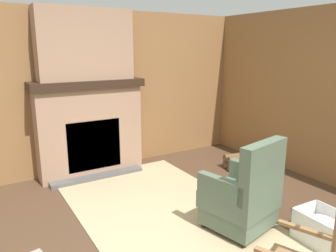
{
  "coord_description": "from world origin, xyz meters",
  "views": [
    {
      "loc": [
        2.09,
        -1.42,
        1.83
      ],
      "look_at": [
        -1.24,
        0.6,
        0.9
      ],
      "focal_mm": 35.0,
      "sensor_mm": 36.0,
      "label": 1
    }
  ],
  "objects_px": {
    "firewood_stack": "(239,162)",
    "oil_lamp_vase": "(61,73)",
    "laundry_basket": "(323,228)",
    "storage_case": "(115,73)",
    "armchair": "(243,197)"
  },
  "relations": [
    {
      "from": "firewood_stack",
      "to": "oil_lamp_vase",
      "type": "distance_m",
      "value": 2.92
    },
    {
      "from": "firewood_stack",
      "to": "oil_lamp_vase",
      "type": "bearing_deg",
      "value": -114.4
    },
    {
      "from": "laundry_basket",
      "to": "storage_case",
      "type": "bearing_deg",
      "value": -163.59
    },
    {
      "from": "firewood_stack",
      "to": "oil_lamp_vase",
      "type": "height_order",
      "value": "oil_lamp_vase"
    },
    {
      "from": "oil_lamp_vase",
      "to": "storage_case",
      "type": "bearing_deg",
      "value": 89.99
    },
    {
      "from": "oil_lamp_vase",
      "to": "firewood_stack",
      "type": "bearing_deg",
      "value": 65.6
    },
    {
      "from": "oil_lamp_vase",
      "to": "storage_case",
      "type": "height_order",
      "value": "oil_lamp_vase"
    },
    {
      "from": "armchair",
      "to": "laundry_basket",
      "type": "height_order",
      "value": "armchair"
    },
    {
      "from": "firewood_stack",
      "to": "storage_case",
      "type": "relative_size",
      "value": 1.85
    },
    {
      "from": "firewood_stack",
      "to": "oil_lamp_vase",
      "type": "relative_size",
      "value": 1.29
    },
    {
      "from": "laundry_basket",
      "to": "storage_case",
      "type": "relative_size",
      "value": 2.14
    },
    {
      "from": "firewood_stack",
      "to": "storage_case",
      "type": "xyz_separation_m",
      "value": [
        -1.06,
        -1.55,
        1.36
      ]
    },
    {
      "from": "armchair",
      "to": "storage_case",
      "type": "distance_m",
      "value": 2.65
    },
    {
      "from": "laundry_basket",
      "to": "oil_lamp_vase",
      "type": "height_order",
      "value": "oil_lamp_vase"
    },
    {
      "from": "armchair",
      "to": "oil_lamp_vase",
      "type": "height_order",
      "value": "oil_lamp_vase"
    }
  ]
}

